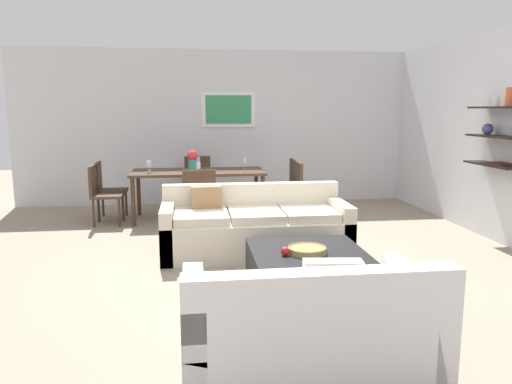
{
  "coord_description": "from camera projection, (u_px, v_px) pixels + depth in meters",
  "views": [
    {
      "loc": [
        -0.84,
        -5.22,
        1.69
      ],
      "look_at": [
        -0.13,
        0.2,
        0.75
      ],
      "focal_mm": 34.27,
      "sensor_mm": 36.0,
      "label": 1
    }
  ],
  "objects": [
    {
      "name": "dining_chair_head",
      "position": [
        198.0,
        179.0,
        8.32
      ],
      "size": [
        0.44,
        0.44,
        0.88
      ],
      "color": "#422D1E",
      "rests_on": "ground"
    },
    {
      "name": "dining_chair_foot",
      "position": [
        199.0,
        196.0,
        6.67
      ],
      "size": [
        0.44,
        0.44,
        0.88
      ],
      "color": "#422D1E",
      "rests_on": "ground"
    },
    {
      "name": "dining_chair_right_far",
      "position": [
        286.0,
        183.0,
        7.86
      ],
      "size": [
        0.44,
        0.44,
        0.88
      ],
      "color": "#422D1E",
      "rests_on": "ground"
    },
    {
      "name": "dining_chair_left_far",
      "position": [
        106.0,
        186.0,
        7.5
      ],
      "size": [
        0.44,
        0.44,
        0.88
      ],
      "color": "#422D1E",
      "rests_on": "ground"
    },
    {
      "name": "dining_chair_right_near",
      "position": [
        291.0,
        187.0,
        7.48
      ],
      "size": [
        0.44,
        0.44,
        0.88
      ],
      "color": "#422D1E",
      "rests_on": "ground"
    },
    {
      "name": "apple_on_coffee_table",
      "position": [
        285.0,
        251.0,
        4.39
      ],
      "size": [
        0.08,
        0.08,
        0.08
      ],
      "primitive_type": "sphere",
      "color": "red",
      "rests_on": "coffee_table"
    },
    {
      "name": "wine_glass_foot",
      "position": [
        198.0,
        166.0,
        7.06
      ],
      "size": [
        0.06,
        0.06,
        0.17
      ],
      "color": "silver",
      "rests_on": "dining_table"
    },
    {
      "name": "wine_glass_left_near",
      "position": [
        149.0,
        164.0,
        7.23
      ],
      "size": [
        0.07,
        0.07,
        0.17
      ],
      "color": "silver",
      "rests_on": "dining_table"
    },
    {
      "name": "dining_table",
      "position": [
        198.0,
        175.0,
        7.46
      ],
      "size": [
        2.01,
        0.87,
        0.75
      ],
      "color": "#422D1E",
      "rests_on": "ground"
    },
    {
      "name": "wine_glass_left_far",
      "position": [
        150.0,
        163.0,
        7.44
      ],
      "size": [
        0.07,
        0.07,
        0.16
      ],
      "color": "silver",
      "rests_on": "dining_table"
    },
    {
      "name": "dining_chair_left_near",
      "position": [
        101.0,
        191.0,
        7.12
      ],
      "size": [
        0.44,
        0.44,
        0.88
      ],
      "color": "#422D1E",
      "rests_on": "ground"
    },
    {
      "name": "centerpiece_vase",
      "position": [
        193.0,
        160.0,
        7.4
      ],
      "size": [
        0.16,
        0.16,
        0.32
      ],
      "color": "teal",
      "rests_on": "dining_table"
    },
    {
      "name": "right_wall_shelf_unit",
      "position": [
        497.0,
        135.0,
        6.24
      ],
      "size": [
        0.34,
        8.2,
        2.7
      ],
      "color": "silver",
      "rests_on": "ground"
    },
    {
      "name": "sofa_beige",
      "position": [
        254.0,
        228.0,
        5.76
      ],
      "size": [
        2.16,
        0.9,
        0.78
      ],
      "color": "beige",
      "rests_on": "ground"
    },
    {
      "name": "back_wall_unit",
      "position": [
        255.0,
        127.0,
        8.76
      ],
      "size": [
        8.4,
        0.09,
        2.7
      ],
      "color": "silver",
      "rests_on": "ground"
    },
    {
      "name": "decorative_bowl",
      "position": [
        307.0,
        250.0,
        4.46
      ],
      "size": [
        0.36,
        0.36,
        0.06
      ],
      "color": "#99844C",
      "rests_on": "coffee_table"
    },
    {
      "name": "wine_glass_right_far",
      "position": [
        245.0,
        161.0,
        7.63
      ],
      "size": [
        0.07,
        0.07,
        0.18
      ],
      "color": "silver",
      "rests_on": "dining_table"
    },
    {
      "name": "ground_plane",
      "position": [
        270.0,
        260.0,
        5.5
      ],
      "size": [
        18.0,
        18.0,
        0.0
      ],
      "primitive_type": "plane",
      "color": "gray"
    },
    {
      "name": "loveseat_white",
      "position": [
        309.0,
        326.0,
        3.17
      ],
      "size": [
        1.62,
        0.9,
        0.78
      ],
      "color": "white",
      "rests_on": "ground"
    },
    {
      "name": "wine_glass_head",
      "position": [
        198.0,
        160.0,
        7.8
      ],
      "size": [
        0.08,
        0.08,
        0.17
      ],
      "color": "silver",
      "rests_on": "dining_table"
    },
    {
      "name": "coffee_table",
      "position": [
        307.0,
        270.0,
        4.58
      ],
      "size": [
        1.05,
        1.06,
        0.38
      ],
      "color": "black",
      "rests_on": "ground"
    }
  ]
}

